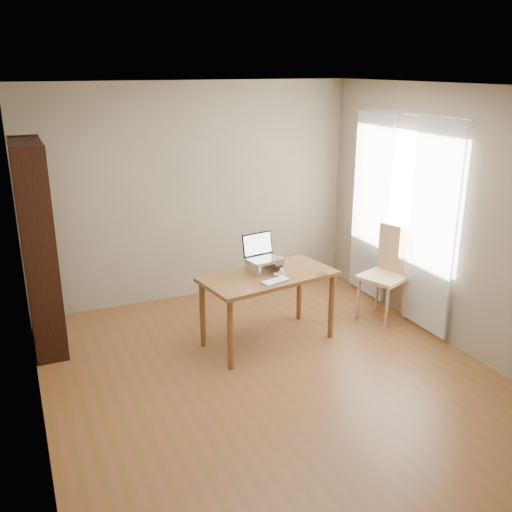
{
  "coord_description": "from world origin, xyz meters",
  "views": [
    {
      "loc": [
        -2.01,
        -4.21,
        2.76
      ],
      "look_at": [
        0.12,
        0.67,
        0.97
      ],
      "focal_mm": 40.0,
      "sensor_mm": 36.0,
      "label": 1
    }
  ],
  "objects_px": {
    "laptop": "(263,252)",
    "chair": "(390,270)",
    "bookshelf": "(39,248)",
    "desk": "(268,284)",
    "keyboard": "(276,281)",
    "cat": "(267,265)"
  },
  "relations": [
    {
      "from": "laptop",
      "to": "chair",
      "type": "relative_size",
      "value": 0.37
    },
    {
      "from": "bookshelf",
      "to": "desk",
      "type": "xyz_separation_m",
      "value": [
        2.1,
        -0.86,
        -0.4
      ]
    },
    {
      "from": "bookshelf",
      "to": "laptop",
      "type": "relative_size",
      "value": 5.43
    },
    {
      "from": "keyboard",
      "to": "laptop",
      "type": "bearing_deg",
      "value": 70.66
    },
    {
      "from": "desk",
      "to": "cat",
      "type": "xyz_separation_m",
      "value": [
        0.04,
        0.11,
        0.17
      ]
    },
    {
      "from": "desk",
      "to": "cat",
      "type": "distance_m",
      "value": 0.2
    },
    {
      "from": "laptop",
      "to": "chair",
      "type": "height_order",
      "value": "laptop"
    },
    {
      "from": "desk",
      "to": "cat",
      "type": "bearing_deg",
      "value": 60.69
    },
    {
      "from": "bookshelf",
      "to": "desk",
      "type": "bearing_deg",
      "value": -22.3
    },
    {
      "from": "desk",
      "to": "laptop",
      "type": "relative_size",
      "value": 3.74
    },
    {
      "from": "keyboard",
      "to": "cat",
      "type": "distance_m",
      "value": 0.34
    },
    {
      "from": "chair",
      "to": "desk",
      "type": "bearing_deg",
      "value": 159.71
    },
    {
      "from": "bookshelf",
      "to": "cat",
      "type": "xyz_separation_m",
      "value": [
        2.14,
        -0.75,
        -0.24
      ]
    },
    {
      "from": "bookshelf",
      "to": "keyboard",
      "type": "relative_size",
      "value": 6.56
    },
    {
      "from": "desk",
      "to": "keyboard",
      "type": "xyz_separation_m",
      "value": [
        -0.02,
        -0.22,
        0.11
      ]
    },
    {
      "from": "desk",
      "to": "laptop",
      "type": "bearing_deg",
      "value": 80.61
    },
    {
      "from": "cat",
      "to": "chair",
      "type": "height_order",
      "value": "chair"
    },
    {
      "from": "keyboard",
      "to": "chair",
      "type": "xyz_separation_m",
      "value": [
        1.54,
        0.23,
        -0.19
      ]
    },
    {
      "from": "desk",
      "to": "chair",
      "type": "bearing_deg",
      "value": -8.85
    },
    {
      "from": "cat",
      "to": "chair",
      "type": "relative_size",
      "value": 0.46
    },
    {
      "from": "laptop",
      "to": "keyboard",
      "type": "height_order",
      "value": "laptop"
    },
    {
      "from": "chair",
      "to": "keyboard",
      "type": "bearing_deg",
      "value": 167.82
    }
  ]
}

